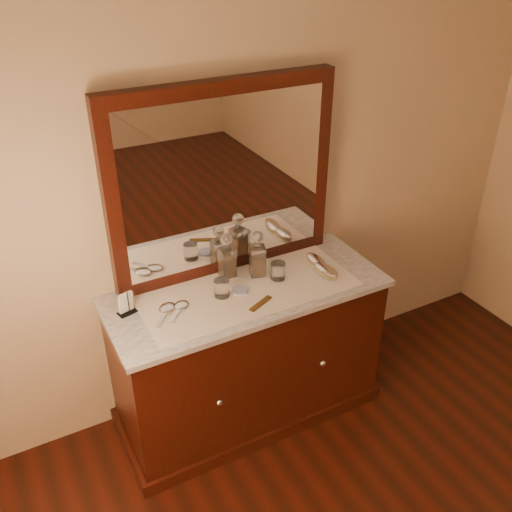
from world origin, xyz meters
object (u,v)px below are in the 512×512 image
napkin_rack (126,304)px  hand_mirror_outer (166,310)px  comb (261,303)px  brush_near (326,271)px  pin_dish (240,290)px  brush_far (316,261)px  mirror_frame (223,181)px  hand_mirror_inner (180,307)px  decanter_right (257,258)px  decanter_left (227,260)px  dresser_cabinet (247,355)px

napkin_rack → hand_mirror_outer: (0.17, -0.08, -0.04)m
comb → hand_mirror_outer: 0.46m
brush_near → pin_dish: bearing=171.6°
brush_far → hand_mirror_outer: 0.87m
pin_dish → brush_far: size_ratio=0.52×
pin_dish → brush_near: 0.48m
pin_dish → brush_far: bearing=4.7°
mirror_frame → hand_mirror_inner: mirror_frame is taller
brush_far → mirror_frame: bearing=153.8°
decanter_right → brush_far: decanter_right is taller
mirror_frame → hand_mirror_inner: (-0.36, -0.25, -0.49)m
pin_dish → comb: (0.04, -0.14, -0.00)m
comb → decanter_left: size_ratio=0.60×
comb → decanter_right: 0.29m
dresser_cabinet → brush_far: size_ratio=8.82×
dresser_cabinet → brush_far: (0.44, 0.03, 0.47)m
dresser_cabinet → brush_far: 0.64m
mirror_frame → hand_mirror_outer: bearing=-151.1°
dresser_cabinet → brush_far: brush_far is taller
mirror_frame → brush_far: mirror_frame is taller
decanter_right → napkin_rack: bearing=-179.8°
brush_far → napkin_rack: bearing=176.7°
pin_dish → napkin_rack: (-0.55, 0.10, 0.04)m
napkin_rack → decanter_right: bearing=0.2°
mirror_frame → hand_mirror_inner: bearing=-145.8°
hand_mirror_inner → napkin_rack: bearing=159.1°
dresser_cabinet → decanter_left: bearing=102.4°
comb → decanter_left: (-0.03, 0.31, 0.09)m
brush_far → comb: bearing=-157.4°
dresser_cabinet → decanter_right: size_ratio=5.45×
decanter_left → hand_mirror_inner: (-0.33, -0.16, -0.09)m
comb → decanter_left: 0.32m
mirror_frame → comb: bearing=-90.3°
napkin_rack → comb: bearing=-22.2°
brush_near → hand_mirror_inner: (-0.79, 0.08, -0.02)m
mirror_frame → hand_mirror_outer: size_ratio=6.47×
comb → hand_mirror_outer: hand_mirror_outer is taller
hand_mirror_inner → dresser_cabinet: bearing=0.1°
pin_dish → comb: pin_dish is taller
brush_near → mirror_frame: bearing=142.9°
comb → brush_far: brush_far is taller
decanter_left → brush_near: 0.52m
decanter_right → hand_mirror_outer: (-0.54, -0.09, -0.09)m
brush_far → dresser_cabinet: bearing=-176.1°
pin_dish → comb: bearing=-73.5°
decanter_left → hand_mirror_inner: size_ratio=1.53×
brush_near → brush_far: 0.11m
comb → brush_near: bearing=-14.4°
dresser_cabinet → napkin_rack: bearing=171.4°
decanter_left → hand_mirror_outer: bearing=-159.3°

